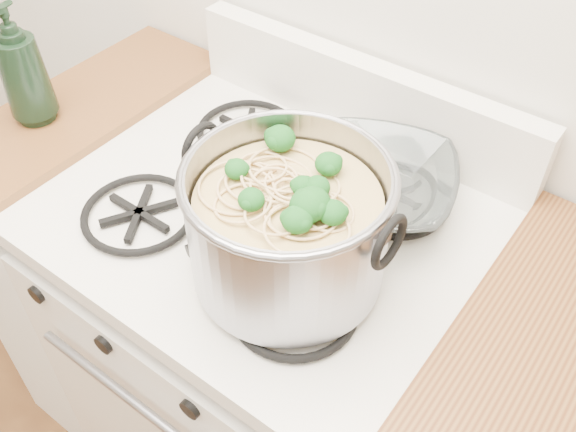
{
  "coord_description": "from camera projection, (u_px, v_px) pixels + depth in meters",
  "views": [
    {
      "loc": [
        0.52,
        0.63,
        1.7
      ],
      "look_at": [
        0.12,
        1.16,
        1.04
      ],
      "focal_mm": 40.0,
      "sensor_mm": 36.0,
      "label": 1
    }
  ],
  "objects": [
    {
      "name": "gas_range",
      "position": [
        271.0,
        356.0,
        1.47
      ],
      "size": [
        0.76,
        0.66,
        0.92
      ],
      "color": "white",
      "rests_on": "ground"
    },
    {
      "name": "counter_left",
      "position": [
        119.0,
        250.0,
        1.67
      ],
      "size": [
        0.25,
        0.65,
        0.92
      ],
      "color": "silver",
      "rests_on": "ground"
    },
    {
      "name": "stock_pot",
      "position": [
        288.0,
        227.0,
        0.95
      ],
      "size": [
        0.34,
        0.31,
        0.21
      ],
      "color": "#93939B",
      "rests_on": "gas_range"
    },
    {
      "name": "spatula",
      "position": [
        321.0,
        197.0,
        1.12
      ],
      "size": [
        0.39,
        0.4,
        0.02
      ],
      "primitive_type": null,
      "rotation": [
        0.0,
        0.0,
        -0.4
      ],
      "color": "black",
      "rests_on": "gas_range"
    },
    {
      "name": "glass_bowl",
      "position": [
        373.0,
        192.0,
        1.13
      ],
      "size": [
        0.15,
        0.15,
        0.03
      ],
      "primitive_type": "imported",
      "rotation": [
        0.0,
        0.0,
        0.38
      ],
      "color": "white",
      "rests_on": "gas_range"
    },
    {
      "name": "bottle",
      "position": [
        21.0,
        65.0,
        1.23
      ],
      "size": [
        0.1,
        0.1,
        0.25
      ],
      "primitive_type": "imported",
      "rotation": [
        0.0,
        0.0,
        -0.0
      ],
      "color": "black",
      "rests_on": "counter_left"
    }
  ]
}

